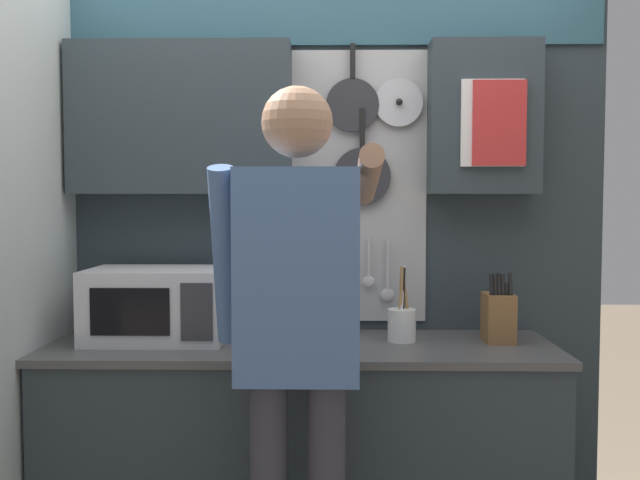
{
  "coord_description": "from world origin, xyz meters",
  "views": [
    {
      "loc": [
        0.13,
        -2.72,
        1.45
      ],
      "look_at": [
        0.07,
        0.2,
        1.28
      ],
      "focal_mm": 40.0,
      "sensor_mm": 36.0,
      "label": 1
    }
  ],
  "objects_px": {
    "utensil_crock": "(402,322)",
    "person": "(298,317)",
    "knife_block": "(498,317)",
    "microwave": "(158,305)"
  },
  "relations": [
    {
      "from": "utensil_crock",
      "to": "person",
      "type": "height_order",
      "value": "person"
    },
    {
      "from": "knife_block",
      "to": "person",
      "type": "bearing_deg",
      "value": -143.49
    },
    {
      "from": "microwave",
      "to": "knife_block",
      "type": "distance_m",
      "value": 1.33
    },
    {
      "from": "knife_block",
      "to": "person",
      "type": "distance_m",
      "value": 0.94
    },
    {
      "from": "microwave",
      "to": "person",
      "type": "height_order",
      "value": "person"
    },
    {
      "from": "knife_block",
      "to": "utensil_crock",
      "type": "relative_size",
      "value": 0.91
    },
    {
      "from": "microwave",
      "to": "knife_block",
      "type": "relative_size",
      "value": 1.96
    },
    {
      "from": "knife_block",
      "to": "utensil_crock",
      "type": "distance_m",
      "value": 0.38
    },
    {
      "from": "microwave",
      "to": "person",
      "type": "xyz_separation_m",
      "value": [
        0.58,
        -0.56,
        0.05
      ]
    },
    {
      "from": "utensil_crock",
      "to": "person",
      "type": "bearing_deg",
      "value": -124.11
    }
  ]
}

